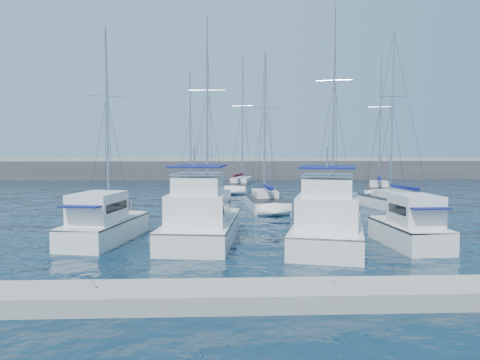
{
  "coord_description": "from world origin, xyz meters",
  "views": [
    {
      "loc": [
        -3.84,
        -26.31,
        5.25
      ],
      "look_at": [
        -2.4,
        5.85,
        3.0
      ],
      "focal_mm": 35.0,
      "sensor_mm": 36.0,
      "label": 1
    }
  ],
  "objects_px": {
    "motor_yacht_stbd_inner": "(328,225)",
    "motor_yacht_stbd_outer": "(411,229)",
    "sailboat_back_c": "(379,190)",
    "sailboat_mid_b": "(206,211)",
    "motor_yacht_port_outer": "(103,225)",
    "sailboat_mid_e": "(395,203)",
    "motor_yacht_port_inner": "(201,221)",
    "sailboat_back_a": "(191,190)",
    "sailboat_mid_d": "(331,206)",
    "sailboat_mid_a": "(109,211)",
    "sailboat_mid_c": "(266,202)",
    "sailboat_back_b": "(241,186)"
  },
  "relations": [
    {
      "from": "motor_yacht_stbd_outer",
      "to": "sailboat_mid_a",
      "type": "relative_size",
      "value": 0.39
    },
    {
      "from": "sailboat_mid_e",
      "to": "sailboat_back_c",
      "type": "distance_m",
      "value": 11.57
    },
    {
      "from": "motor_yacht_stbd_inner",
      "to": "sailboat_mid_c",
      "type": "distance_m",
      "value": 15.78
    },
    {
      "from": "motor_yacht_stbd_inner",
      "to": "sailboat_back_a",
      "type": "xyz_separation_m",
      "value": [
        -8.88,
        27.47,
        -0.63
      ]
    },
    {
      "from": "motor_yacht_stbd_outer",
      "to": "sailboat_back_c",
      "type": "relative_size",
      "value": 0.37
    },
    {
      "from": "motor_yacht_port_inner",
      "to": "motor_yacht_stbd_inner",
      "type": "distance_m",
      "value": 6.93
    },
    {
      "from": "sailboat_mid_b",
      "to": "sailboat_mid_d",
      "type": "height_order",
      "value": "sailboat_mid_d"
    },
    {
      "from": "motor_yacht_stbd_inner",
      "to": "motor_yacht_stbd_outer",
      "type": "height_order",
      "value": "motor_yacht_stbd_inner"
    },
    {
      "from": "motor_yacht_port_outer",
      "to": "motor_yacht_stbd_inner",
      "type": "height_order",
      "value": "motor_yacht_stbd_inner"
    },
    {
      "from": "motor_yacht_port_outer",
      "to": "sailboat_mid_b",
      "type": "bearing_deg",
      "value": 68.55
    },
    {
      "from": "motor_yacht_stbd_outer",
      "to": "sailboat_mid_c",
      "type": "relative_size",
      "value": 0.41
    },
    {
      "from": "motor_yacht_stbd_inner",
      "to": "sailboat_mid_b",
      "type": "distance_m",
      "value": 12.25
    },
    {
      "from": "motor_yacht_stbd_outer",
      "to": "sailboat_mid_d",
      "type": "relative_size",
      "value": 0.33
    },
    {
      "from": "sailboat_mid_c",
      "to": "sailboat_back_a",
      "type": "distance_m",
      "value": 13.78
    },
    {
      "from": "motor_yacht_port_outer",
      "to": "sailboat_mid_d",
      "type": "height_order",
      "value": "sailboat_mid_d"
    },
    {
      "from": "motor_yacht_port_inner",
      "to": "motor_yacht_stbd_inner",
      "type": "height_order",
      "value": "same"
    },
    {
      "from": "sailboat_mid_a",
      "to": "sailboat_back_b",
      "type": "bearing_deg",
      "value": 47.27
    },
    {
      "from": "motor_yacht_port_outer",
      "to": "motor_yacht_port_inner",
      "type": "height_order",
      "value": "motor_yacht_port_inner"
    },
    {
      "from": "motor_yacht_stbd_inner",
      "to": "motor_yacht_port_inner",
      "type": "bearing_deg",
      "value": -177.83
    },
    {
      "from": "motor_yacht_port_inner",
      "to": "sailboat_back_b",
      "type": "xyz_separation_m",
      "value": [
        3.66,
        31.49,
        -0.61
      ]
    },
    {
      "from": "sailboat_mid_a",
      "to": "sailboat_mid_d",
      "type": "relative_size",
      "value": 0.85
    },
    {
      "from": "motor_yacht_port_outer",
      "to": "sailboat_mid_e",
      "type": "height_order",
      "value": "sailboat_mid_e"
    },
    {
      "from": "sailboat_mid_b",
      "to": "sailboat_back_a",
      "type": "bearing_deg",
      "value": 102.34
    },
    {
      "from": "motor_yacht_stbd_inner",
      "to": "sailboat_back_a",
      "type": "bearing_deg",
      "value": 123.35
    },
    {
      "from": "motor_yacht_stbd_outer",
      "to": "sailboat_mid_d",
      "type": "bearing_deg",
      "value": 92.1
    },
    {
      "from": "sailboat_mid_a",
      "to": "sailboat_mid_b",
      "type": "relative_size",
      "value": 0.96
    },
    {
      "from": "motor_yacht_port_inner",
      "to": "sailboat_back_a",
      "type": "xyz_separation_m",
      "value": [
        -2.13,
        25.88,
        -0.63
      ]
    },
    {
      "from": "sailboat_mid_d",
      "to": "sailboat_back_a",
      "type": "bearing_deg",
      "value": 147.98
    },
    {
      "from": "motor_yacht_port_outer",
      "to": "sailboat_back_b",
      "type": "relative_size",
      "value": 0.44
    },
    {
      "from": "sailboat_mid_a",
      "to": "sailboat_mid_c",
      "type": "xyz_separation_m",
      "value": [
        12.23,
        4.82,
        -0.01
      ]
    },
    {
      "from": "motor_yacht_stbd_inner",
      "to": "sailboat_back_c",
      "type": "relative_size",
      "value": 0.63
    },
    {
      "from": "motor_yacht_port_inner",
      "to": "sailboat_mid_d",
      "type": "height_order",
      "value": "sailboat_mid_d"
    },
    {
      "from": "motor_yacht_stbd_inner",
      "to": "motor_yacht_stbd_outer",
      "type": "relative_size",
      "value": 1.7
    },
    {
      "from": "motor_yacht_stbd_inner",
      "to": "sailboat_back_c",
      "type": "distance_m",
      "value": 28.51
    },
    {
      "from": "sailboat_mid_a",
      "to": "sailboat_back_c",
      "type": "bearing_deg",
      "value": 13.85
    },
    {
      "from": "sailboat_mid_e",
      "to": "sailboat_mid_c",
      "type": "bearing_deg",
      "value": 163.82
    },
    {
      "from": "motor_yacht_stbd_outer",
      "to": "sailboat_back_c",
      "type": "bearing_deg",
      "value": 71.28
    },
    {
      "from": "sailboat_mid_a",
      "to": "sailboat_mid_c",
      "type": "distance_m",
      "value": 13.15
    },
    {
      "from": "sailboat_mid_d",
      "to": "sailboat_mid_e",
      "type": "relative_size",
      "value": 1.11
    },
    {
      "from": "sailboat_mid_c",
      "to": "sailboat_back_a",
      "type": "relative_size",
      "value": 0.99
    },
    {
      "from": "sailboat_back_a",
      "to": "sailboat_mid_b",
      "type": "bearing_deg",
      "value": -87.41
    },
    {
      "from": "sailboat_mid_a",
      "to": "sailboat_mid_c",
      "type": "bearing_deg",
      "value": 4.89
    },
    {
      "from": "motor_yacht_port_inner",
      "to": "sailboat_back_c",
      "type": "height_order",
      "value": "sailboat_back_c"
    },
    {
      "from": "motor_yacht_port_outer",
      "to": "sailboat_back_a",
      "type": "xyz_separation_m",
      "value": [
        3.32,
        25.77,
        -0.44
      ]
    },
    {
      "from": "sailboat_mid_e",
      "to": "sailboat_back_b",
      "type": "xyz_separation_m",
      "value": [
        -12.33,
        18.39,
        -0.0
      ]
    },
    {
      "from": "motor_yacht_port_inner",
      "to": "sailboat_back_c",
      "type": "relative_size",
      "value": 0.62
    },
    {
      "from": "sailboat_mid_d",
      "to": "sailboat_back_a",
      "type": "distance_m",
      "value": 19.23
    },
    {
      "from": "motor_yacht_stbd_inner",
      "to": "sailboat_mid_b",
      "type": "xyz_separation_m",
      "value": [
        -6.7,
        10.23,
        -0.6
      ]
    },
    {
      "from": "motor_yacht_port_outer",
      "to": "sailboat_mid_a",
      "type": "xyz_separation_m",
      "value": [
        -1.77,
        9.15,
        -0.41
      ]
    },
    {
      "from": "sailboat_back_a",
      "to": "sailboat_back_c",
      "type": "relative_size",
      "value": 0.9
    }
  ]
}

